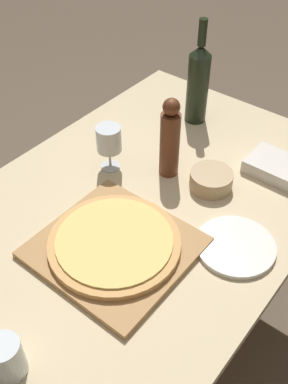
% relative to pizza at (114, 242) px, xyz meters
% --- Properties ---
extents(ground_plane, '(12.00, 12.00, 0.00)m').
position_rel_pizza_xyz_m(ground_plane, '(-0.06, 0.16, -0.77)').
color(ground_plane, brown).
extents(dining_table, '(0.89, 1.40, 0.74)m').
position_rel_pizza_xyz_m(dining_table, '(-0.06, 0.16, -0.12)').
color(dining_table, '#CCB78E').
rests_on(dining_table, ground_plane).
extents(cutting_board, '(0.38, 0.37, 0.02)m').
position_rel_pizza_xyz_m(cutting_board, '(-0.00, 0.00, -0.02)').
color(cutting_board, '#A87A47').
rests_on(cutting_board, dining_table).
extents(pizza, '(0.35, 0.35, 0.02)m').
position_rel_pizza_xyz_m(pizza, '(0.00, 0.00, 0.00)').
color(pizza, tan).
rests_on(pizza, cutting_board).
extents(wine_bottle, '(0.08, 0.08, 0.37)m').
position_rel_pizza_xyz_m(wine_bottle, '(-0.18, 0.64, 0.12)').
color(wine_bottle, black).
rests_on(wine_bottle, dining_table).
extents(pepper_mill, '(0.06, 0.06, 0.26)m').
position_rel_pizza_xyz_m(pepper_mill, '(-0.08, 0.34, 0.10)').
color(pepper_mill, '#5B2D19').
rests_on(pepper_mill, dining_table).
extents(wine_glass, '(0.08, 0.08, 0.15)m').
position_rel_pizza_xyz_m(wine_glass, '(-0.24, 0.25, 0.08)').
color(wine_glass, silver).
rests_on(wine_glass, dining_table).
extents(small_bowl, '(0.13, 0.13, 0.05)m').
position_rel_pizza_xyz_m(small_bowl, '(0.06, 0.37, -0.00)').
color(small_bowl, tan).
rests_on(small_bowl, dining_table).
extents(drinking_tumbler, '(0.07, 0.07, 0.10)m').
position_rel_pizza_xyz_m(drinking_tumbler, '(0.05, -0.38, 0.02)').
color(drinking_tumbler, silver).
rests_on(drinking_tumbler, dining_table).
extents(dinner_plate, '(0.21, 0.21, 0.01)m').
position_rel_pizza_xyz_m(dinner_plate, '(0.24, 0.20, -0.02)').
color(dinner_plate, silver).
rests_on(dinner_plate, dining_table).
extents(food_container, '(0.17, 0.13, 0.04)m').
position_rel_pizza_xyz_m(food_container, '(0.18, 0.55, -0.01)').
color(food_container, beige).
rests_on(food_container, dining_table).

